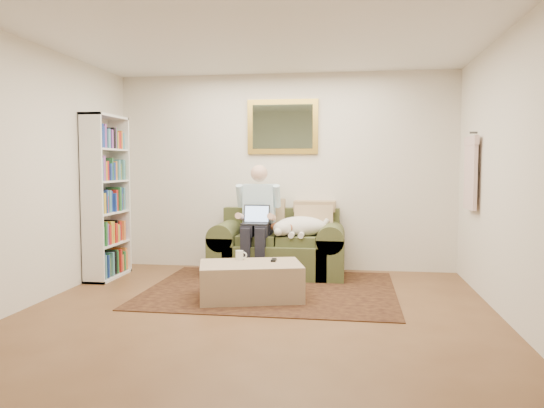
% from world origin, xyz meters
% --- Properties ---
extents(room_shell, '(4.51, 5.00, 2.61)m').
position_xyz_m(room_shell, '(0.00, 0.35, 1.30)').
color(room_shell, brown).
rests_on(room_shell, ground).
extents(rug, '(2.75, 2.21, 0.01)m').
position_xyz_m(rug, '(0.00, 1.23, 0.01)').
color(rug, black).
rests_on(rug, room_shell).
extents(sofa, '(1.66, 0.84, 1.00)m').
position_xyz_m(sofa, '(-0.02, 2.05, 0.29)').
color(sofa, '#49542C').
rests_on(sofa, room_shell).
extents(seated_man, '(0.55, 0.78, 1.40)m').
position_xyz_m(seated_man, '(-0.27, 1.89, 0.70)').
color(seated_man, '#8CC7D8').
rests_on(seated_man, sofa).
extents(laptop, '(0.32, 0.25, 0.23)m').
position_xyz_m(laptop, '(-0.27, 1.83, 0.73)').
color(laptop, black).
rests_on(laptop, seated_man).
extents(sleeping_dog, '(0.68, 0.43, 0.25)m').
position_xyz_m(sleeping_dog, '(0.27, 1.96, 0.63)').
color(sleeping_dog, white).
rests_on(sleeping_dog, sofa).
extents(ottoman, '(1.17, 0.90, 0.38)m').
position_xyz_m(ottoman, '(-0.15, 0.79, 0.19)').
color(ottoman, '#9E8569').
rests_on(ottoman, room_shell).
extents(coffee_mug, '(0.08, 0.08, 0.10)m').
position_xyz_m(coffee_mug, '(-0.30, 0.97, 0.43)').
color(coffee_mug, white).
rests_on(coffee_mug, ottoman).
extents(tv_remote, '(0.05, 0.15, 0.02)m').
position_xyz_m(tv_remote, '(0.07, 0.96, 0.39)').
color(tv_remote, black).
rests_on(tv_remote, ottoman).
extents(bookshelf, '(0.28, 0.80, 2.00)m').
position_xyz_m(bookshelf, '(-2.10, 1.60, 1.00)').
color(bookshelf, white).
rests_on(bookshelf, room_shell).
extents(wall_mirror, '(0.94, 0.04, 0.72)m').
position_xyz_m(wall_mirror, '(-0.02, 2.47, 1.90)').
color(wall_mirror, gold).
rests_on(wall_mirror, room_shell).
extents(hanging_shirt, '(0.06, 0.52, 0.90)m').
position_xyz_m(hanging_shirt, '(2.19, 1.60, 1.35)').
color(hanging_shirt, beige).
rests_on(hanging_shirt, room_shell).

